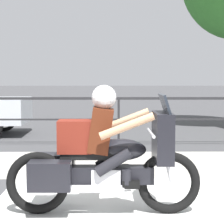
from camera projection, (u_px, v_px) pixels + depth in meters
name	position (u px, v px, depth m)	size (l,w,h in m)	color
sidewalk_band	(121.00, 163.00, 8.12)	(44.00, 2.40, 0.01)	#B7B2A8
fence_railing	(119.00, 108.00, 9.99)	(36.00, 0.05, 1.14)	#232326
motorcycle	(103.00, 156.00, 5.14)	(2.31, 0.76, 1.53)	black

